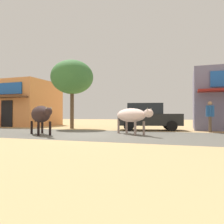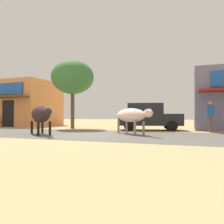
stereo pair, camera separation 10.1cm
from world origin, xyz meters
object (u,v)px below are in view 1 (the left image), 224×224
Objects in this scene: roadside_tree at (72,77)px; cow_near_brown at (41,114)px; cow_far_dark at (131,115)px; parked_hatchback_car at (148,116)px; pedestrian_by_shop at (210,114)px.

roadside_tree is 2.03× the size of cow_near_brown.
cow_far_dark is at bearing 21.44° from cow_near_brown.
pedestrian_by_shop is at bearing -11.41° from parked_hatchback_car.
cow_near_brown is 4.28m from cow_far_dark.
cow_far_dark is 1.43× the size of pedestrian_by_shop.
pedestrian_by_shop is (3.69, 2.59, 0.07)m from cow_far_dark.
roadside_tree is 2.86× the size of pedestrian_by_shop.
pedestrian_by_shop reaches higher than cow_near_brown.
roadside_tree is at bearing 102.34° from cow_near_brown.
parked_hatchback_car is at bearing 168.59° from pedestrian_by_shop.
parked_hatchback_car reaches higher than cow_near_brown.
parked_hatchback_car is at bearing 49.04° from cow_near_brown.
pedestrian_by_shop reaches higher than parked_hatchback_car.
parked_hatchback_car is 1.74× the size of cow_near_brown.
cow_far_dark is at bearing -93.96° from parked_hatchback_car.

